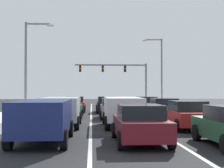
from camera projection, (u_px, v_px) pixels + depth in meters
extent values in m
plane|color=black|center=(115.00, 119.00, 24.20)|extent=(120.00, 120.00, 0.00)
cube|color=silver|center=(131.00, 115.00, 28.77)|extent=(0.14, 49.33, 0.01)
cube|color=silver|center=(91.00, 115.00, 28.57)|extent=(0.14, 49.33, 0.01)
cube|color=white|center=(192.00, 111.00, 29.10)|extent=(1.95, 49.33, 0.61)
cube|color=white|center=(28.00, 112.00, 28.26)|extent=(2.15, 49.33, 0.54)
cylinder|color=black|center=(196.00, 133.00, 13.94)|extent=(0.22, 0.66, 0.66)
cube|color=maroon|center=(187.00, 117.00, 18.28)|extent=(1.82, 4.50, 0.70)
cube|color=black|center=(187.00, 106.00, 18.14)|extent=(1.64, 2.20, 0.55)
cube|color=red|center=(185.00, 118.00, 16.04)|extent=(0.24, 0.08, 0.14)
cube|color=red|center=(214.00, 118.00, 16.12)|extent=(0.24, 0.08, 0.14)
cylinder|color=black|center=(164.00, 120.00, 19.76)|extent=(0.22, 0.66, 0.66)
cylinder|color=black|center=(194.00, 120.00, 19.87)|extent=(0.22, 0.66, 0.66)
cylinder|color=black|center=(178.00, 126.00, 16.67)|extent=(0.22, 0.66, 0.66)
cylinder|color=black|center=(213.00, 125.00, 16.78)|extent=(0.22, 0.66, 0.66)
cube|color=#38383D|center=(164.00, 110.00, 24.74)|extent=(1.82, 4.50, 0.70)
cube|color=black|center=(164.00, 102.00, 24.60)|extent=(1.64, 2.20, 0.55)
cube|color=red|center=(160.00, 110.00, 22.50)|extent=(0.24, 0.08, 0.14)
cube|color=red|center=(181.00, 110.00, 22.59)|extent=(0.24, 0.08, 0.14)
cylinder|color=black|center=(148.00, 113.00, 26.23)|extent=(0.22, 0.66, 0.66)
cylinder|color=black|center=(171.00, 113.00, 26.33)|extent=(0.22, 0.66, 0.66)
cylinder|color=black|center=(155.00, 116.00, 23.13)|extent=(0.22, 0.66, 0.66)
cylinder|color=black|center=(181.00, 116.00, 23.24)|extent=(0.22, 0.66, 0.66)
cube|color=#937F60|center=(146.00, 106.00, 31.11)|extent=(1.82, 4.50, 0.70)
cube|color=black|center=(147.00, 100.00, 30.97)|extent=(1.64, 2.20, 0.55)
cube|color=red|center=(142.00, 106.00, 28.87)|extent=(0.24, 0.08, 0.14)
cube|color=red|center=(158.00, 106.00, 28.96)|extent=(0.24, 0.08, 0.14)
cylinder|color=black|center=(135.00, 109.00, 32.60)|extent=(0.22, 0.66, 0.66)
cylinder|color=black|center=(153.00, 109.00, 32.70)|extent=(0.22, 0.66, 0.66)
cylinder|color=black|center=(139.00, 110.00, 29.50)|extent=(0.22, 0.66, 0.66)
cylinder|color=black|center=(159.00, 110.00, 29.61)|extent=(0.22, 0.66, 0.66)
cube|color=maroon|center=(140.00, 127.00, 13.29)|extent=(1.82, 4.50, 0.70)
cube|color=black|center=(140.00, 112.00, 13.16)|extent=(1.64, 2.20, 0.55)
cube|color=red|center=(128.00, 131.00, 11.06)|extent=(0.24, 0.08, 0.14)
cube|color=red|center=(170.00, 130.00, 11.14)|extent=(0.24, 0.08, 0.14)
cylinder|color=black|center=(115.00, 130.00, 14.78)|extent=(0.22, 0.66, 0.66)
cylinder|color=black|center=(155.00, 130.00, 14.89)|extent=(0.22, 0.66, 0.66)
cylinder|color=black|center=(121.00, 141.00, 11.69)|extent=(0.22, 0.66, 0.66)
cylinder|color=black|center=(171.00, 140.00, 11.79)|extent=(0.22, 0.66, 0.66)
cube|color=silver|center=(123.00, 108.00, 19.29)|extent=(1.95, 4.90, 1.25)
cube|color=black|center=(127.00, 105.00, 16.89)|extent=(1.56, 0.06, 0.55)
cube|color=red|center=(111.00, 113.00, 16.85)|extent=(0.20, 0.08, 0.28)
cube|color=red|center=(142.00, 113.00, 16.94)|extent=(0.20, 0.08, 0.28)
cylinder|color=black|center=(105.00, 118.00, 20.92)|extent=(0.25, 0.74, 0.74)
cylinder|color=black|center=(135.00, 118.00, 21.03)|extent=(0.25, 0.74, 0.74)
cylinder|color=black|center=(107.00, 123.00, 17.52)|extent=(0.25, 0.74, 0.74)
cylinder|color=black|center=(144.00, 123.00, 17.64)|extent=(0.25, 0.74, 0.74)
cube|color=slate|center=(113.00, 110.00, 25.16)|extent=(1.82, 4.50, 0.70)
cube|color=black|center=(113.00, 102.00, 25.02)|extent=(1.64, 2.20, 0.55)
cube|color=red|center=(105.00, 110.00, 22.92)|extent=(0.24, 0.08, 0.14)
cube|color=red|center=(125.00, 110.00, 23.01)|extent=(0.24, 0.08, 0.14)
cylinder|color=black|center=(101.00, 113.00, 26.65)|extent=(0.22, 0.66, 0.66)
cylinder|color=black|center=(123.00, 113.00, 26.75)|extent=(0.22, 0.66, 0.66)
cylinder|color=black|center=(102.00, 115.00, 23.55)|extent=(0.22, 0.66, 0.66)
cylinder|color=black|center=(127.00, 115.00, 23.66)|extent=(0.22, 0.66, 0.66)
cube|color=black|center=(107.00, 106.00, 32.00)|extent=(1.82, 4.50, 0.70)
cube|color=black|center=(107.00, 99.00, 31.86)|extent=(1.64, 2.20, 0.55)
cube|color=red|center=(100.00, 106.00, 29.77)|extent=(0.24, 0.08, 0.14)
cube|color=red|center=(116.00, 105.00, 29.85)|extent=(0.24, 0.08, 0.14)
cylinder|color=black|center=(97.00, 108.00, 33.49)|extent=(0.22, 0.66, 0.66)
cylinder|color=black|center=(115.00, 108.00, 33.59)|extent=(0.22, 0.66, 0.66)
cylinder|color=black|center=(97.00, 110.00, 30.39)|extent=(0.22, 0.66, 0.66)
cylinder|color=black|center=(117.00, 110.00, 30.50)|extent=(0.22, 0.66, 0.66)
cube|color=navy|center=(43.00, 116.00, 13.39)|extent=(1.95, 4.90, 1.25)
cube|color=black|center=(33.00, 113.00, 10.99)|extent=(1.56, 0.06, 0.55)
cube|color=red|center=(8.00, 125.00, 10.94)|extent=(0.20, 0.08, 0.28)
cube|color=red|center=(57.00, 125.00, 11.03)|extent=(0.20, 0.08, 0.28)
cylinder|color=black|center=(27.00, 129.00, 15.01)|extent=(0.25, 0.74, 0.74)
cylinder|color=black|center=(70.00, 128.00, 15.13)|extent=(0.25, 0.74, 0.74)
cylinder|color=black|center=(8.00, 140.00, 11.62)|extent=(0.25, 0.74, 0.74)
cylinder|color=black|center=(64.00, 139.00, 11.73)|extent=(0.25, 0.74, 0.74)
cube|color=#B7BABF|center=(61.00, 108.00, 19.30)|extent=(1.95, 4.90, 1.25)
cube|color=black|center=(57.00, 105.00, 16.90)|extent=(1.56, 0.06, 0.55)
cube|color=red|center=(41.00, 113.00, 16.86)|extent=(0.20, 0.08, 0.28)
cube|color=red|center=(73.00, 113.00, 16.95)|extent=(0.20, 0.08, 0.28)
cylinder|color=black|center=(48.00, 118.00, 20.93)|extent=(0.25, 0.74, 0.74)
cylinder|color=black|center=(79.00, 118.00, 21.04)|extent=(0.25, 0.74, 0.74)
cylinder|color=black|center=(40.00, 123.00, 17.54)|extent=(0.25, 0.74, 0.74)
cylinder|color=black|center=(77.00, 123.00, 17.65)|extent=(0.25, 0.74, 0.74)
cube|color=#1E5633|center=(70.00, 109.00, 26.08)|extent=(1.82, 4.50, 0.70)
cube|color=black|center=(70.00, 101.00, 25.95)|extent=(1.64, 2.20, 0.55)
cube|color=red|center=(58.00, 109.00, 23.85)|extent=(0.24, 0.08, 0.14)
cube|color=red|center=(78.00, 109.00, 23.93)|extent=(0.24, 0.08, 0.14)
cylinder|color=black|center=(60.00, 112.00, 27.57)|extent=(0.22, 0.66, 0.66)
cylinder|color=black|center=(82.00, 112.00, 27.68)|extent=(0.22, 0.66, 0.66)
cylinder|color=black|center=(56.00, 115.00, 24.48)|extent=(0.22, 0.66, 0.66)
cylinder|color=black|center=(81.00, 114.00, 24.58)|extent=(0.22, 0.66, 0.66)
cube|color=maroon|center=(75.00, 106.00, 32.35)|extent=(1.82, 4.50, 0.70)
cube|color=black|center=(75.00, 99.00, 32.21)|extent=(1.64, 2.20, 0.55)
cube|color=red|center=(66.00, 105.00, 30.12)|extent=(0.24, 0.08, 0.14)
cube|color=red|center=(81.00, 105.00, 30.20)|extent=(0.24, 0.08, 0.14)
cylinder|color=black|center=(67.00, 108.00, 33.84)|extent=(0.22, 0.66, 0.66)
cylinder|color=black|center=(85.00, 108.00, 33.95)|extent=(0.22, 0.66, 0.66)
cylinder|color=black|center=(64.00, 110.00, 30.75)|extent=(0.22, 0.66, 0.66)
cylinder|color=black|center=(84.00, 110.00, 30.85)|extent=(0.22, 0.66, 0.66)
cylinder|color=slate|center=(146.00, 84.00, 51.50)|extent=(0.28, 0.28, 6.20)
cube|color=slate|center=(111.00, 65.00, 51.24)|extent=(10.80, 0.20, 0.20)
cube|color=black|center=(125.00, 69.00, 51.36)|extent=(0.34, 0.34, 0.95)
sphere|color=#4C0A0A|center=(125.00, 67.00, 51.18)|extent=(0.22, 0.22, 0.22)
sphere|color=#F2AD14|center=(125.00, 69.00, 51.17)|extent=(0.22, 0.22, 0.22)
sphere|color=#0C3819|center=(125.00, 71.00, 51.17)|extent=(0.22, 0.22, 0.22)
cube|color=black|center=(103.00, 69.00, 51.16)|extent=(0.34, 0.34, 0.95)
sphere|color=#4C0A0A|center=(103.00, 67.00, 50.97)|extent=(0.22, 0.22, 0.22)
sphere|color=#F2AD14|center=(103.00, 69.00, 50.97)|extent=(0.22, 0.22, 0.22)
sphere|color=#0C3819|center=(103.00, 71.00, 50.96)|extent=(0.22, 0.22, 0.22)
cube|color=black|center=(80.00, 69.00, 50.95)|extent=(0.34, 0.34, 0.95)
sphere|color=#4C0A0A|center=(80.00, 67.00, 50.77)|extent=(0.22, 0.22, 0.22)
sphere|color=#F2AD14|center=(80.00, 69.00, 50.77)|extent=(0.22, 0.22, 0.22)
sphere|color=#0C3819|center=(80.00, 70.00, 50.76)|extent=(0.22, 0.22, 0.22)
cylinder|color=gray|center=(162.00, 72.00, 44.88)|extent=(0.22, 0.22, 8.98)
cube|color=gray|center=(153.00, 40.00, 44.90)|extent=(2.20, 0.14, 0.14)
ellipsoid|color=#EAE5C6|center=(145.00, 40.00, 44.83)|extent=(0.70, 0.36, 0.24)
cylinder|color=gray|center=(26.00, 68.00, 30.86)|extent=(0.22, 0.22, 8.34)
cube|color=gray|center=(38.00, 24.00, 31.01)|extent=(2.20, 0.14, 0.14)
ellipsoid|color=#EAE5C6|center=(50.00, 25.00, 31.07)|extent=(0.70, 0.36, 0.24)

